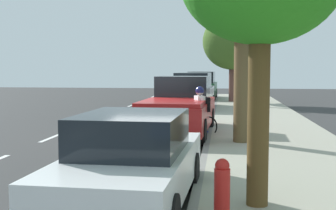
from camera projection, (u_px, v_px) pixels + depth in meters
name	position (u px, v px, depth m)	size (l,w,h in m)	color
ground	(148.00, 138.00, 14.20)	(71.05, 71.05, 0.00)	#333333
sidewalk	(273.00, 138.00, 13.72)	(3.80, 44.40, 0.16)	#9F9C8A
curb_edge	(209.00, 137.00, 13.96)	(0.16, 44.40, 0.16)	gray
lane_stripe_centre	(54.00, 137.00, 14.48)	(0.14, 44.20, 0.01)	white
lane_stripe_bike_edge	(162.00, 138.00, 14.14)	(0.12, 44.40, 0.01)	white
parked_sedan_white_second	(132.00, 162.00, 7.04)	(1.97, 4.46, 1.52)	white
parked_pickup_red_mid	(180.00, 109.00, 14.54)	(2.20, 5.38, 1.95)	maroon
parked_suv_silver_far	(193.00, 91.00, 23.26)	(2.09, 4.76, 1.99)	#B7BABF
parked_suv_green_farthest	(202.00, 86.00, 30.60)	(2.05, 4.74, 1.99)	#1E512D
bicycle_at_curb	(194.00, 127.00, 13.99)	(1.48, 0.99, 0.76)	black
cyclist_with_backpack	(201.00, 108.00, 13.48)	(0.50, 0.58, 1.68)	#C6B284
street_tree_mid_block	(243.00, 17.00, 12.29)	(2.20, 2.20, 4.49)	brown
street_tree_far_end	(232.00, 42.00, 27.44)	(3.64, 3.64, 5.46)	brown
pedestrian_on_phone	(258.00, 89.00, 24.05)	(0.61, 0.28, 1.64)	black
fire_hydrant	(222.00, 188.00, 6.11)	(0.22, 0.22, 0.84)	red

